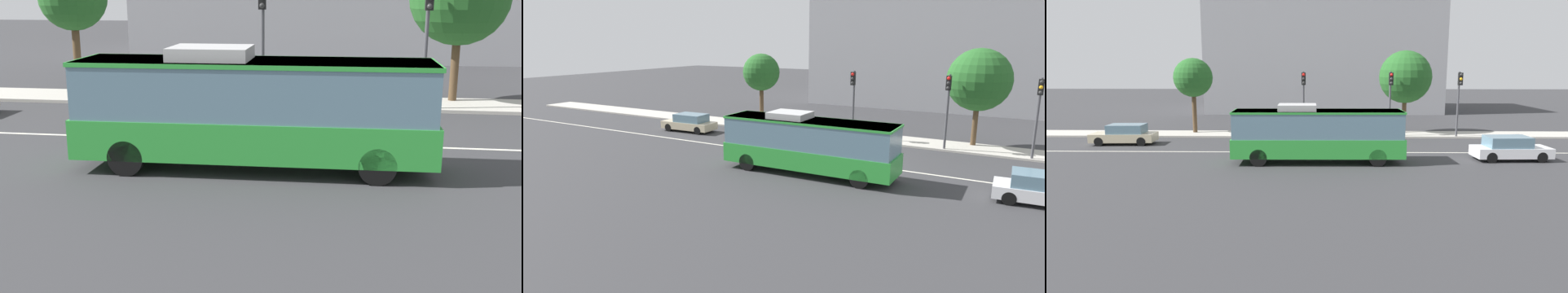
% 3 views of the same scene
% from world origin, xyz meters
% --- Properties ---
extents(ground_plane, '(160.00, 160.00, 0.00)m').
position_xyz_m(ground_plane, '(0.00, 0.00, 0.00)').
color(ground_plane, '#333335').
extents(sidewalk_kerb, '(80.00, 3.10, 0.14)m').
position_xyz_m(sidewalk_kerb, '(0.00, 7.55, 0.07)').
color(sidewalk_kerb, '#B2ADA3').
rests_on(sidewalk_kerb, ground_plane).
extents(lane_centre_line, '(76.00, 0.16, 0.01)m').
position_xyz_m(lane_centre_line, '(0.00, 0.00, 0.01)').
color(lane_centre_line, silver).
rests_on(lane_centre_line, ground_plane).
extents(transit_bus, '(10.04, 2.66, 3.46)m').
position_xyz_m(transit_bus, '(-1.83, -3.20, 1.81)').
color(transit_bus, green).
rests_on(transit_bus, ground_plane).
extents(sedan_white, '(4.57, 1.99, 1.46)m').
position_xyz_m(sedan_white, '(9.84, -2.30, 0.72)').
color(sedan_white, white).
rests_on(sedan_white, ground_plane).
extents(sedan_beige, '(4.57, 2.00, 1.46)m').
position_xyz_m(sedan_beige, '(-15.84, 2.88, 0.72)').
color(sedan_beige, '#C6B793').
rests_on(sedan_beige, ground_plane).
extents(traffic_light_near_corner, '(0.32, 0.62, 5.20)m').
position_xyz_m(traffic_light_near_corner, '(3.86, 6.12, 3.56)').
color(traffic_light_near_corner, '#47474C').
rests_on(traffic_light_near_corner, ground_plane).
extents(traffic_light_mid_block, '(0.33, 0.62, 5.20)m').
position_xyz_m(traffic_light_mid_block, '(9.17, 6.12, 3.56)').
color(traffic_light_mid_block, '#47474C').
rests_on(traffic_light_mid_block, ground_plane).
extents(traffic_light_far_corner, '(0.34, 0.62, 5.20)m').
position_xyz_m(traffic_light_far_corner, '(-2.92, 6.35, 3.56)').
color(traffic_light_far_corner, '#47474C').
rests_on(traffic_light_far_corner, ground_plane).
extents(street_tree_kerbside_left, '(3.19, 3.19, 6.28)m').
position_xyz_m(street_tree_kerbside_left, '(-12.06, 8.07, 4.65)').
color(street_tree_kerbside_left, '#4C3823').
rests_on(street_tree_kerbside_left, ground_plane).
extents(street_tree_kerbside_centre, '(4.32, 4.32, 6.90)m').
position_xyz_m(street_tree_kerbside_centre, '(5.41, 8.48, 4.72)').
color(street_tree_kerbside_centre, '#4C3823').
rests_on(street_tree_kerbside_centre, ground_plane).
extents(office_block_background, '(27.86, 13.33, 13.60)m').
position_xyz_m(office_block_background, '(-1.03, 29.65, 6.80)').
color(office_block_background, '#939399').
rests_on(office_block_background, ground_plane).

